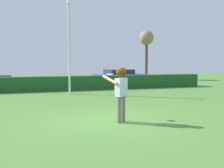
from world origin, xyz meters
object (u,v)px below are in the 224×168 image
Objects in this scene: lamppost at (69,43)px; bare_elm_tree at (147,40)px; person at (121,88)px; frisbee at (110,74)px; parked_car_blue at (119,76)px.

lamppost reaches higher than bare_elm_tree.
person is 7.93m from lamppost.
lamppost is (-0.48, 6.83, 1.53)m from frisbee.
parked_car_blue is (4.39, 12.10, -0.82)m from frisbee.
person is 0.33× the size of lamppost.
frisbee is 0.05× the size of bare_elm_tree.
lamppost reaches higher than frisbee.
lamppost is 14.18m from bare_elm_tree.
bare_elm_tree is at bearing 61.83° from frisbee.
parked_car_blue is at bearing 47.27° from lamppost.
person is 7.24× the size of frisbee.
person is 0.40× the size of parked_car_blue.
parked_car_blue is at bearing 71.71° from person.
lamppost is at bearing -133.11° from bare_elm_tree.
parked_car_blue is at bearing -133.50° from bare_elm_tree.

